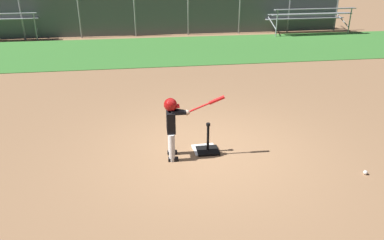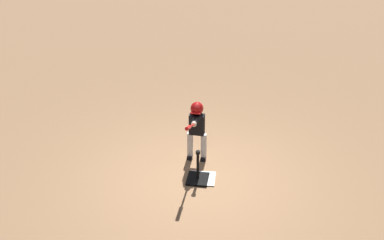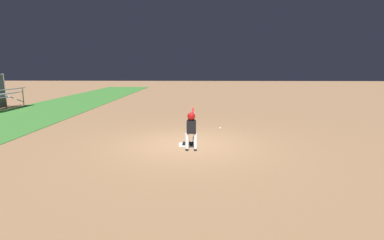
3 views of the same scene
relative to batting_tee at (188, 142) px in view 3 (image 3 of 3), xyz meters
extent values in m
plane|color=#99704C|center=(0.02, 0.01, -0.08)|extent=(90.00, 90.00, 0.00)
cylinder|color=#9E9EA3|center=(8.69, 11.69, 0.96)|extent=(0.08, 0.08, 2.09)
cube|color=white|center=(-0.05, 0.08, -0.07)|extent=(0.46, 0.46, 0.02)
cube|color=black|center=(0.00, 0.00, -0.06)|extent=(0.41, 0.37, 0.04)
cylinder|color=black|center=(0.00, 0.00, 0.21)|extent=(0.05, 0.05, 0.50)
cylinder|color=black|center=(0.00, 0.00, 0.48)|extent=(0.08, 0.08, 0.05)
cylinder|color=silver|center=(-0.70, 0.00, 0.18)|extent=(0.11, 0.11, 0.53)
cube|color=black|center=(-0.68, 0.00, -0.05)|extent=(0.18, 0.10, 0.06)
cylinder|color=silver|center=(-0.70, -0.25, 0.18)|extent=(0.11, 0.11, 0.53)
cube|color=black|center=(-0.68, -0.25, -0.05)|extent=(0.18, 0.10, 0.06)
cube|color=black|center=(-0.70, -0.12, 0.64)|extent=(0.16, 0.28, 0.39)
sphere|color=#DBB293|center=(-0.70, -0.12, 0.95)|extent=(0.20, 0.20, 0.20)
sphere|color=maroon|center=(-0.70, -0.12, 0.96)|extent=(0.24, 0.24, 0.24)
cube|color=maroon|center=(-0.60, -0.13, 0.93)|extent=(0.12, 0.18, 0.01)
cylinder|color=black|center=(-0.55, -0.08, 0.82)|extent=(0.32, 0.18, 0.11)
cylinder|color=black|center=(-0.56, -0.17, 0.82)|extent=(0.32, 0.16, 0.11)
sphere|color=#DBB293|center=(-0.41, -0.13, 0.80)|extent=(0.10, 0.10, 0.10)
cylinder|color=red|center=(-0.09, -0.14, 0.93)|extent=(0.65, 0.05, 0.29)
cylinder|color=red|center=(0.11, -0.15, 1.01)|extent=(0.29, 0.07, 0.17)
cylinder|color=black|center=(-0.43, -0.13, 0.79)|extent=(0.03, 0.05, 0.05)
sphere|color=white|center=(2.51, -1.20, -0.04)|extent=(0.07, 0.07, 0.07)
cube|color=#93969E|center=(7.06, 10.64, 1.13)|extent=(4.00, 0.34, 0.04)
cube|color=#93969E|center=(7.05, 10.91, 0.87)|extent=(4.00, 0.40, 0.04)
cylinder|color=#93969E|center=(8.89, 10.69, 0.54)|extent=(0.06, 0.06, 1.23)
cylinder|color=#93969E|center=(8.86, 11.85, 0.70)|extent=(0.12, 2.34, 0.95)
camera|label=1|loc=(-1.23, -6.18, 3.31)|focal=35.00mm
camera|label=2|loc=(7.66, 1.11, 5.27)|focal=50.00mm
camera|label=3|loc=(-9.43, -0.40, 2.40)|focal=28.00mm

